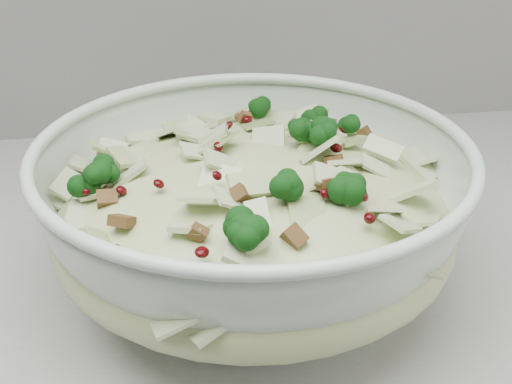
# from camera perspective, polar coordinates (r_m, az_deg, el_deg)

# --- Properties ---
(mixing_bowl) EXTENTS (0.42, 0.42, 0.14)m
(mixing_bowl) POSITION_cam_1_polar(r_m,az_deg,el_deg) (0.58, -0.22, -2.19)
(mixing_bowl) COLOR silver
(mixing_bowl) RESTS_ON counter
(salad) EXTENTS (0.42, 0.42, 0.14)m
(salad) POSITION_cam_1_polar(r_m,az_deg,el_deg) (0.57, -0.23, -0.21)
(salad) COLOR #BCCB8B
(salad) RESTS_ON mixing_bowl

